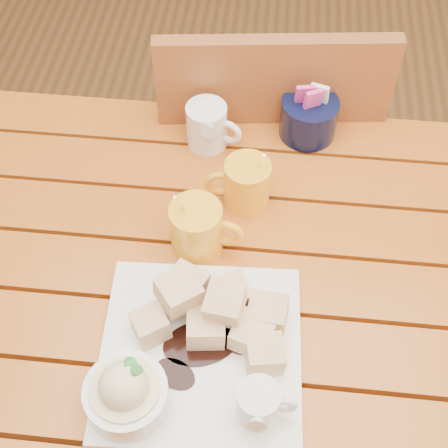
# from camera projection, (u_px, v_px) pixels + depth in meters

# --- Properties ---
(ground) EXTENTS (5.00, 5.00, 0.00)m
(ground) POSITION_uv_depth(u_px,v_px,m) (224.00, 430.00, 1.61)
(ground) COLOR brown
(ground) RESTS_ON ground
(table) EXTENTS (1.20, 0.79, 0.75)m
(table) POSITION_uv_depth(u_px,v_px,m) (223.00, 309.00, 1.09)
(table) COLOR #9D4714
(table) RESTS_ON ground
(dessert_plate) EXTENTS (0.31, 0.31, 0.12)m
(dessert_plate) POSITION_uv_depth(u_px,v_px,m) (188.00, 356.00, 0.89)
(dessert_plate) COLOR white
(dessert_plate) RESTS_ON table
(coffee_mug_left) EXTENTS (0.11, 0.08, 0.13)m
(coffee_mug_left) POSITION_uv_depth(u_px,v_px,m) (246.00, 183.00, 1.06)
(coffee_mug_left) COLOR #FFAD20
(coffee_mug_left) RESTS_ON table
(coffee_mug_right) EXTENTS (0.12, 0.09, 0.14)m
(coffee_mug_right) POSITION_uv_depth(u_px,v_px,m) (198.00, 228.00, 1.00)
(coffee_mug_right) COLOR #FFAD20
(coffee_mug_right) RESTS_ON table
(cream_pitcher) EXTENTS (0.11, 0.09, 0.09)m
(cream_pitcher) POSITION_uv_depth(u_px,v_px,m) (208.00, 125.00, 1.15)
(cream_pitcher) COLOR white
(cream_pitcher) RESTS_ON table
(sugar_caddy) EXTENTS (0.11, 0.11, 0.12)m
(sugar_caddy) POSITION_uv_depth(u_px,v_px,m) (309.00, 117.00, 1.17)
(sugar_caddy) COLOR black
(sugar_caddy) RESTS_ON table
(chair_far) EXTENTS (0.49, 0.49, 0.94)m
(chair_far) POSITION_uv_depth(u_px,v_px,m) (263.00, 154.00, 1.48)
(chair_far) COLOR brown
(chair_far) RESTS_ON ground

